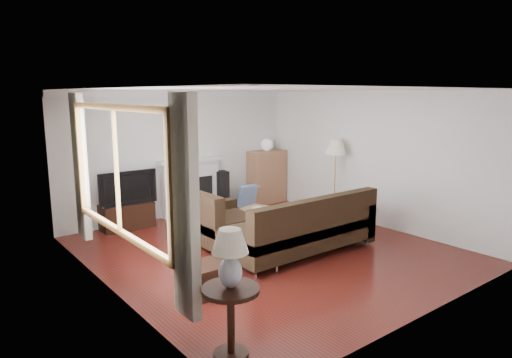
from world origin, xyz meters
TOP-DOWN VIEW (x-y plane):
  - room at (0.00, 0.00)m, footprint 5.10×5.60m
  - window at (-2.45, -0.20)m, footprint 0.12×2.74m
  - curtain_near at (-2.40, -1.72)m, footprint 0.10×0.35m
  - curtain_far at (-2.40, 1.32)m, footprint 0.10×0.35m
  - fireplace at (0.15, 2.64)m, footprint 1.40×0.26m
  - tv_stand at (-1.28, 2.50)m, footprint 0.94×0.42m
  - television at (-1.28, 2.50)m, footprint 1.06×0.14m
  - speaker_left at (-0.90, 2.55)m, footprint 0.27×0.31m
  - speaker_right at (0.84, 2.55)m, footprint 0.27×0.31m
  - bookshelf at (2.04, 2.52)m, footprint 0.86×0.41m
  - globe_lamp at (2.04, 2.52)m, footprint 0.27×0.27m
  - sectional_sofa at (0.31, -0.40)m, footprint 2.71×1.98m
  - coffee_table at (0.39, 0.93)m, footprint 1.12×0.81m
  - footstool at (-1.59, -0.77)m, footprint 0.46×0.46m
  - floor_lamp at (2.22, 0.63)m, footprint 0.44×0.44m
  - side_table at (-2.15, -2.07)m, footprint 0.54×0.54m
  - table_lamp at (-2.15, -2.07)m, footprint 0.34×0.34m

SIDE VIEW (x-z plane):
  - footstool at x=-1.59m, z-range 0.00..0.38m
  - coffee_table at x=0.39m, z-range 0.00..0.39m
  - tv_stand at x=-1.28m, z-range 0.00..0.47m
  - side_table at x=-2.15m, z-range 0.00..0.68m
  - speaker_right at x=0.84m, z-range 0.00..0.84m
  - speaker_left at x=-0.90m, z-range 0.00..0.87m
  - sectional_sofa at x=0.31m, z-range 0.00..0.88m
  - fireplace at x=0.15m, z-range 0.00..1.15m
  - bookshelf at x=2.04m, z-range 0.00..1.18m
  - television at x=-1.28m, z-range 0.47..1.08m
  - floor_lamp at x=2.22m, z-range 0.00..1.58m
  - table_lamp at x=-2.15m, z-range 0.68..1.23m
  - room at x=0.00m, z-range -0.02..2.52m
  - globe_lamp at x=2.04m, z-range 1.18..1.45m
  - curtain_near at x=-2.40m, z-range 0.35..2.45m
  - curtain_far at x=-2.40m, z-range 0.35..2.45m
  - window at x=-2.45m, z-range 0.78..2.32m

